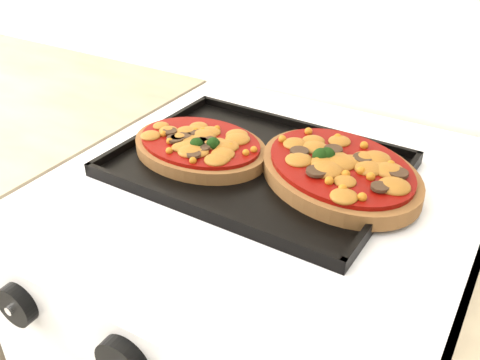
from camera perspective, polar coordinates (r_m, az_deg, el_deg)
The scene contains 5 objects.
control_panel at distance 0.62m, azimuth -11.09°, elevation -17.37°, with size 0.60×0.02×0.09m, color white.
knob_left at distance 0.71m, azimuth -22.68°, elevation -12.19°, with size 0.06×0.06×0.02m, color black.
baking_tray at distance 0.80m, azimuth 1.84°, elevation 1.75°, with size 0.41×0.30×0.02m, color black.
pizza_left at distance 0.82m, azimuth -4.30°, elevation 3.76°, with size 0.22×0.16×0.03m, color brown, non-canonical shape.
pizza_right at distance 0.76m, azimuth 10.58°, elevation 1.17°, with size 0.26×0.19×0.04m, color brown, non-canonical shape.
Camera 1 is at (0.32, 1.10, 1.32)m, focal length 40.00 mm.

